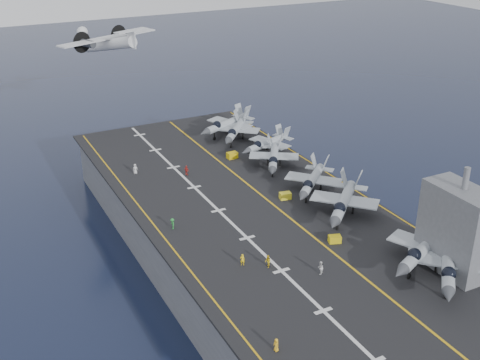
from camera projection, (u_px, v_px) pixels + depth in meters
name	position (u px, v px, depth m)	size (l,w,h in m)	color
ground	(250.00, 256.00, 104.60)	(500.00, 500.00, 0.00)	#142135
hull	(251.00, 231.00, 102.53)	(36.00, 90.00, 10.00)	#56595E
flight_deck	(251.00, 204.00, 100.37)	(38.00, 92.00, 0.40)	black
foul_line	(267.00, 199.00, 101.53)	(0.35, 90.00, 0.02)	gold
landing_centerline	(218.00, 210.00, 97.79)	(0.50, 90.00, 0.02)	silver
deck_edge_port	(154.00, 225.00, 93.22)	(0.25, 90.00, 0.02)	gold
deck_edge_stbd	(342.00, 182.00, 107.97)	(0.25, 90.00, 0.02)	gold
island_superstructure	(459.00, 220.00, 79.13)	(5.00, 10.00, 15.00)	#56595E
fighter_jet_0	(448.00, 262.00, 78.56)	(18.29, 18.40, 5.41)	#8C949C
fighter_jet_1	(425.00, 247.00, 82.01)	(18.76, 16.09, 5.50)	#939BA1
fighter_jet_3	(344.00, 201.00, 94.78)	(19.02, 18.78, 5.57)	#A3ABB3
fighter_jet_4	(312.00, 180.00, 102.86)	(17.09, 16.83, 5.00)	gray
fighter_jet_5	(274.00, 156.00, 112.62)	(15.40, 16.82, 4.86)	gray
fighter_jet_6	(267.00, 142.00, 119.65)	(15.28, 12.62, 4.55)	gray
fighter_jet_7	(236.00, 129.00, 125.96)	(16.80, 17.36, 5.05)	#9199A2
fighter_jet_8	(227.00, 123.00, 129.39)	(18.07, 15.56, 5.29)	gray
tow_cart_a	(335.00, 239.00, 88.35)	(2.07, 1.68, 1.08)	gold
tow_cart_b	(285.00, 196.00, 101.51)	(2.08, 1.55, 1.13)	yellow
tow_cart_c	(232.00, 155.00, 117.91)	(2.10, 1.43, 1.22)	#DFB90C
crew_0	(276.00, 345.00, 66.61)	(0.76, 1.04, 1.61)	yellow
crew_1	(242.00, 260.00, 82.56)	(1.26, 1.12, 1.76)	yellow
crew_2	(268.00, 261.00, 82.09)	(0.99, 1.25, 1.84)	yellow
crew_3	(172.00, 224.00, 91.89)	(0.81, 1.13, 1.77)	green
crew_4	(187.00, 170.00, 110.36)	(1.17, 1.34, 1.87)	red
crew_5	(135.00, 169.00, 110.97)	(1.14, 0.76, 1.90)	silver
crew_7	(320.00, 268.00, 80.56)	(1.37, 1.31, 1.91)	white
transport_plane	(109.00, 44.00, 130.51)	(29.60, 25.55, 5.88)	silver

